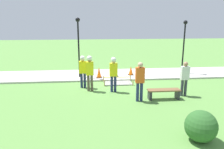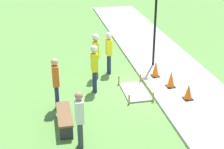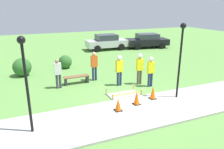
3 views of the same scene
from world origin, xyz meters
TOP-DOWN VIEW (x-y plane):
  - ground_plane at (0.00, 0.00)m, footprint 60.00×60.00m
  - sidewalk at (0.00, -1.51)m, footprint 28.00×3.02m
  - wet_concrete_patch at (-0.15, 0.55)m, footprint 1.71×0.95m
  - traffic_cone_near_patch at (-1.23, -1.12)m, footprint 0.34×0.34m
  - traffic_cone_far_patch at (-0.15, -0.87)m, footprint 0.34×0.34m
  - traffic_cone_sidewalk_edge at (0.93, -0.60)m, footprint 0.34×0.34m
  - park_bench at (-2.03, 3.37)m, footprint 1.56×0.44m
  - worker_supervisor at (1.50, 1.79)m, footprint 0.40×0.28m
  - worker_assistant at (0.27, 2.04)m, footprint 0.40×0.27m
  - worker_trainee at (1.88, 1.17)m, footprint 0.40×0.26m
  - bystander_in_orange_shirt at (-0.81, 3.52)m, footprint 0.40×0.25m
  - bystander_in_gray_shirt at (-3.18, 3.00)m, footprint 0.40×0.23m
  - lamppost_near at (2.19, -0.91)m, footprint 0.28×0.28m

SIDE VIEW (x-z plane):
  - ground_plane at x=0.00m, z-range 0.00..0.00m
  - wet_concrete_patch at x=-0.15m, z-range -0.15..0.22m
  - sidewalk at x=0.00m, z-range 0.00..0.10m
  - park_bench at x=-2.03m, z-range 0.09..0.58m
  - traffic_cone_near_patch at x=-1.23m, z-range 0.10..0.69m
  - traffic_cone_far_patch at x=-0.15m, z-range 0.10..0.76m
  - traffic_cone_sidewalk_edge at x=0.93m, z-range 0.10..0.77m
  - bystander_in_gray_shirt at x=-3.18m, z-range 0.12..1.87m
  - bystander_in_orange_shirt at x=-0.81m, z-range 0.14..2.01m
  - worker_trainee at x=1.88m, z-range 0.18..2.01m
  - worker_assistant at x=0.27m, z-range 0.20..2.06m
  - worker_supervisor at x=1.50m, z-range 0.21..2.13m
  - lamppost_near at x=2.19m, z-range 0.70..4.46m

